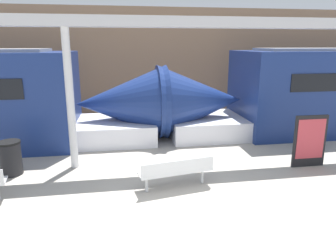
{
  "coord_description": "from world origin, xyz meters",
  "views": [
    {
      "loc": [
        -1.17,
        -5.14,
        3.35
      ],
      "look_at": [
        0.1,
        2.95,
        1.4
      ],
      "focal_mm": 32.0,
      "sensor_mm": 36.0,
      "label": 1
    }
  ],
  "objects_px": {
    "trash_bin": "(11,158)",
    "support_column_near": "(70,100)",
    "bench_near": "(176,170)",
    "poster_board": "(310,141)"
  },
  "relations": [
    {
      "from": "trash_bin",
      "to": "support_column_near",
      "type": "distance_m",
      "value": 2.13
    },
    {
      "from": "poster_board",
      "to": "support_column_near",
      "type": "distance_m",
      "value": 6.61
    },
    {
      "from": "poster_board",
      "to": "support_column_near",
      "type": "height_order",
      "value": "support_column_near"
    },
    {
      "from": "bench_near",
      "to": "poster_board",
      "type": "distance_m",
      "value": 3.96
    },
    {
      "from": "trash_bin",
      "to": "support_column_near",
      "type": "bearing_deg",
      "value": 9.24
    },
    {
      "from": "poster_board",
      "to": "trash_bin",
      "type": "bearing_deg",
      "value": 174.89
    },
    {
      "from": "poster_board",
      "to": "bench_near",
      "type": "bearing_deg",
      "value": -169.17
    },
    {
      "from": "bench_near",
      "to": "trash_bin",
      "type": "distance_m",
      "value": 4.38
    },
    {
      "from": "bench_near",
      "to": "trash_bin",
      "type": "xyz_separation_m",
      "value": [
        -4.13,
        1.46,
        -0.01
      ]
    },
    {
      "from": "bench_near",
      "to": "support_column_near",
      "type": "height_order",
      "value": "support_column_near"
    }
  ]
}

